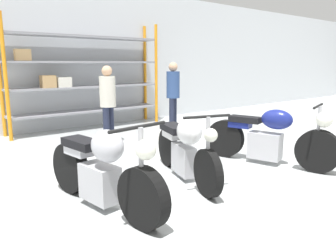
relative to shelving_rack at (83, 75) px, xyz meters
name	(u,v)px	position (x,y,z in m)	size (l,w,h in m)	color
ground_plane	(185,177)	(-0.36, -4.29, -1.36)	(30.00, 30.00, 0.00)	#B2B7B7
back_wall	(62,56)	(-0.36, 0.38, 0.44)	(30.00, 0.08, 3.60)	silver
shelving_rack	(83,75)	(0.00, 0.00, 0.00)	(3.93, 0.63, 2.67)	orange
motorcycle_silver	(102,170)	(-1.77, -4.50, -0.91)	(0.70, 2.02, 1.05)	black
motorcycle_white	(185,147)	(-0.40, -4.33, -0.89)	(0.81, 1.92, 1.02)	black
motorcycle_blue	(270,138)	(1.16, -4.64, -0.91)	(0.90, 2.12, 1.03)	black
person_browsing	(108,99)	(-0.27, -1.80, -0.43)	(0.44, 0.44, 1.59)	#1E2338
person_near_rack	(173,91)	(1.64, -1.51, -0.38)	(0.44, 0.44, 1.66)	#1E2338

